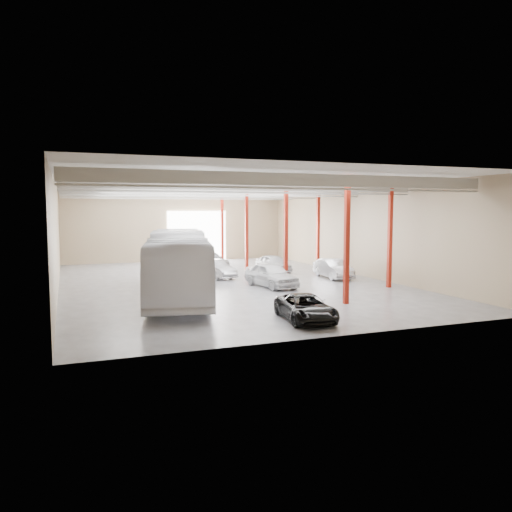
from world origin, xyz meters
TOP-DOWN VIEW (x-y plane):
  - depot_shell at (0.13, 0.48)m, footprint 22.12×32.12m
  - coach_bus at (-4.38, -4.83)m, footprint 6.20×14.57m
  - black_sedan at (-0.16, -13.00)m, footprint 2.56×4.61m
  - car_row_a at (2.29, -3.00)m, footprint 2.61×4.97m
  - car_row_b at (0.04, 2.64)m, footprint 2.57×4.34m
  - car_row_c at (1.39, 9.03)m, footprint 2.98×5.16m
  - car_right_near at (8.30, -0.73)m, footprint 1.89×4.53m
  - car_right_far at (5.61, 4.47)m, footprint 2.02×4.25m

SIDE VIEW (x-z plane):
  - black_sedan at x=-0.16m, z-range 0.00..1.22m
  - car_row_b at x=0.04m, z-range 0.00..1.35m
  - car_right_far at x=5.61m, z-range 0.00..1.40m
  - car_row_c at x=1.39m, z-range 0.00..1.41m
  - car_right_near at x=8.30m, z-range 0.00..1.46m
  - car_row_a at x=2.29m, z-range 0.00..1.61m
  - coach_bus at x=-4.38m, z-range 0.00..3.95m
  - depot_shell at x=0.13m, z-range 1.44..8.51m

